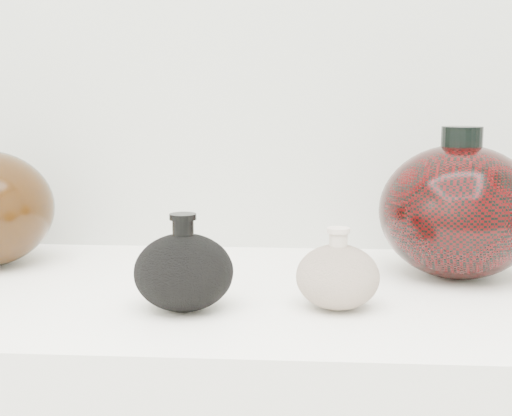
{
  "coord_description": "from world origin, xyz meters",
  "views": [
    {
      "loc": [
        0.09,
        0.07,
        1.14
      ],
      "look_at": [
        0.03,
        0.92,
        1.01
      ],
      "focal_mm": 50.0,
      "sensor_mm": 36.0,
      "label": 1
    }
  ],
  "objects": [
    {
      "name": "black_gourd_vase",
      "position": [
        -0.05,
        0.85,
        0.95
      ],
      "size": [
        0.14,
        0.14,
        0.11
      ],
      "color": "black",
      "rests_on": "display_counter"
    },
    {
      "name": "cream_gourd_vase",
      "position": [
        0.13,
        0.87,
        0.94
      ],
      "size": [
        0.12,
        0.12,
        0.1
      ],
      "color": "#B8A890",
      "rests_on": "display_counter"
    },
    {
      "name": "right_round_pot",
      "position": [
        0.3,
        1.03,
        0.99
      ],
      "size": [
        0.26,
        0.26,
        0.2
      ],
      "color": "black",
      "rests_on": "display_counter"
    }
  ]
}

